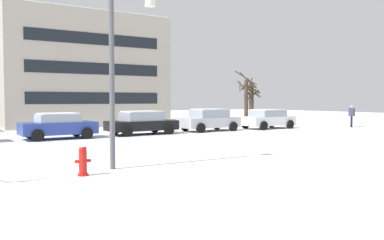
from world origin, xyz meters
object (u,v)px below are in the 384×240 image
object	(u,v)px
street_lamp	(120,59)
parked_car_black	(142,123)
fire_hydrant	(83,160)
pedestrian_crossing	(352,115)
parked_car_white	(268,119)
parked_car_blue	(58,126)
parked_car_silver	(209,120)

from	to	relation	value
street_lamp	parked_car_black	bearing A→B (deg)	63.30
fire_hydrant	street_lamp	size ratio (longest dim) A/B	0.16
fire_hydrant	pedestrian_crossing	distance (m)	25.40
fire_hydrant	parked_car_white	xyz separation A→B (m)	(16.93, 11.26, 0.30)
parked_car_white	fire_hydrant	bearing A→B (deg)	-146.37
parked_car_blue	pedestrian_crossing	xyz separation A→B (m)	(21.98, -2.16, 0.26)
fire_hydrant	street_lamp	world-z (taller)	street_lamp
pedestrian_crossing	fire_hydrant	bearing A→B (deg)	-159.04
street_lamp	parked_car_blue	world-z (taller)	street_lamp
parked_car_silver	pedestrian_crossing	world-z (taller)	pedestrian_crossing
parked_car_white	pedestrian_crossing	distance (m)	7.13
parked_car_black	parked_car_silver	bearing A→B (deg)	1.07
parked_car_black	parked_car_silver	xyz separation A→B (m)	(5.06, 0.09, 0.03)
parked_car_white	pedestrian_crossing	world-z (taller)	pedestrian_crossing
parked_car_blue	parked_car_white	xyz separation A→B (m)	(15.19, 0.02, 0.01)
parked_car_blue	pedestrian_crossing	distance (m)	22.09
parked_car_blue	fire_hydrant	bearing A→B (deg)	-98.79
parked_car_black	street_lamp	bearing A→B (deg)	-116.70
parked_car_black	parked_car_silver	distance (m)	5.06
parked_car_silver	street_lamp	bearing A→B (deg)	-133.87
fire_hydrant	parked_car_silver	world-z (taller)	parked_car_silver
parked_car_white	pedestrian_crossing	bearing A→B (deg)	-17.76
parked_car_silver	fire_hydrant	bearing A→B (deg)	-135.79
fire_hydrant	pedestrian_crossing	xyz separation A→B (m)	(23.72, 9.08, 0.56)
fire_hydrant	pedestrian_crossing	bearing A→B (deg)	20.96
parked_car_silver	pedestrian_crossing	xyz separation A→B (m)	(11.85, -2.46, 0.22)
parked_car_black	parked_car_blue	bearing A→B (deg)	-177.69
parked_car_blue	parked_car_silver	xyz separation A→B (m)	(10.13, 0.30, 0.04)
street_lamp	parked_car_black	size ratio (longest dim) A/B	1.26
parked_car_blue	parked_car_white	distance (m)	15.19
fire_hydrant	parked_car_black	world-z (taller)	parked_car_black
parked_car_black	parked_car_white	distance (m)	10.13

